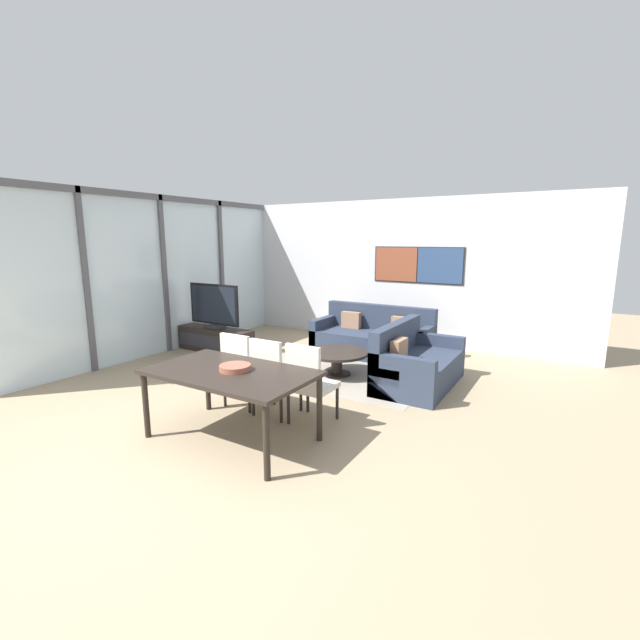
% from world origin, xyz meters
% --- Properties ---
extents(ground_plane, '(24.00, 24.00, 0.00)m').
position_xyz_m(ground_plane, '(0.00, 0.00, 0.00)').
color(ground_plane, '#9E896B').
extents(wall_back, '(7.40, 0.09, 2.80)m').
position_xyz_m(wall_back, '(0.02, 5.77, 1.40)').
color(wall_back, silver).
rests_on(wall_back, ground_plane).
extents(window_wall_left, '(0.07, 5.77, 2.80)m').
position_xyz_m(window_wall_left, '(-3.19, 2.89, 1.53)').
color(window_wall_left, silver).
rests_on(window_wall_left, ground_plane).
extents(area_rug, '(2.76, 1.65, 0.01)m').
position_xyz_m(area_rug, '(0.18, 3.24, 0.00)').
color(area_rug, gray).
rests_on(area_rug, ground_plane).
extents(tv_console, '(1.54, 0.41, 0.44)m').
position_xyz_m(tv_console, '(-2.39, 3.29, 0.22)').
color(tv_console, black).
rests_on(tv_console, ground_plane).
extents(television, '(1.14, 0.20, 0.81)m').
position_xyz_m(television, '(-2.39, 3.29, 0.84)').
color(television, '#2D2D33').
rests_on(television, tv_console).
extents(sofa_main, '(2.06, 0.87, 0.87)m').
position_xyz_m(sofa_main, '(0.18, 4.58, 0.28)').
color(sofa_main, '#2D384C').
rests_on(sofa_main, ground_plane).
extents(sofa_side, '(0.87, 1.60, 0.87)m').
position_xyz_m(sofa_side, '(1.33, 3.41, 0.28)').
color(sofa_side, '#2D384C').
rests_on(sofa_side, ground_plane).
extents(coffee_table, '(0.94, 0.94, 0.36)m').
position_xyz_m(coffee_table, '(0.18, 3.24, 0.28)').
color(coffee_table, black).
rests_on(coffee_table, ground_plane).
extents(dining_table, '(1.70, 0.98, 0.74)m').
position_xyz_m(dining_table, '(0.29, 0.82, 0.67)').
color(dining_table, black).
rests_on(dining_table, ground_plane).
extents(dining_chair_left, '(0.46, 0.46, 0.93)m').
position_xyz_m(dining_chair_left, '(-0.20, 1.55, 0.51)').
color(dining_chair_left, beige).
rests_on(dining_chair_left, ground_plane).
extents(dining_chair_centre, '(0.46, 0.46, 0.93)m').
position_xyz_m(dining_chair_centre, '(0.29, 1.51, 0.51)').
color(dining_chair_centre, beige).
rests_on(dining_chair_centre, ground_plane).
extents(dining_chair_right, '(0.46, 0.46, 0.93)m').
position_xyz_m(dining_chair_right, '(0.78, 1.53, 0.51)').
color(dining_chair_right, beige).
rests_on(dining_chair_right, ground_plane).
extents(fruit_bowl, '(0.32, 0.32, 0.06)m').
position_xyz_m(fruit_bowl, '(0.33, 0.85, 0.77)').
color(fruit_bowl, '#995642').
rests_on(fruit_bowl, dining_table).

